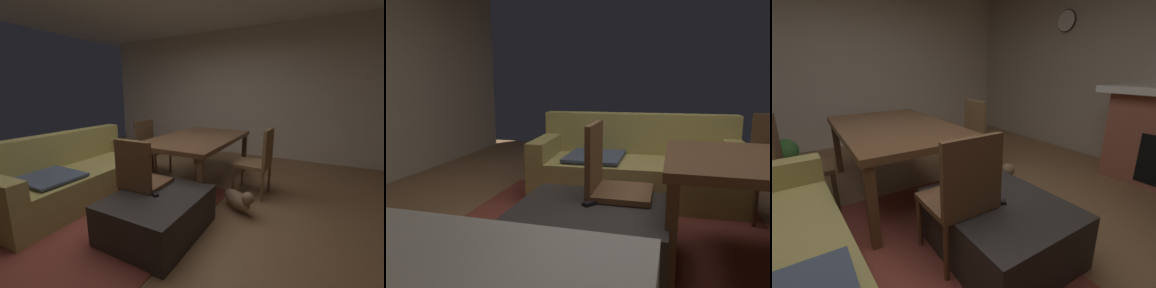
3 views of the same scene
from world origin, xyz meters
The scene contains 12 objects.
floor centered at (0.00, 0.00, 0.00)m, with size 7.69×7.69×0.00m, color olive.
wall_right_window_side centered at (3.20, 0.00, 1.38)m, with size 0.12×6.73×2.77m, color beige.
area_rug centered at (-0.37, 0.25, 0.01)m, with size 2.60×2.00×0.01m, color brown.
couch centered at (-0.23, 1.01, 0.31)m, with size 2.14×1.02×0.86m.
ottoman_coffee_table centered at (-0.37, -0.45, 0.20)m, with size 1.01×0.82×0.40m, color #2D2826.
tv_remote centered at (-0.37, -0.41, 0.42)m, with size 0.05×0.16×0.02m, color black.
dining_table centered at (1.03, -0.18, 0.67)m, with size 1.89×1.10×0.74m.
dining_chair_north centered at (1.03, 0.76, 0.52)m, with size 0.46×0.46×0.93m.
dining_chair_west centered at (-0.31, -0.19, 0.52)m, with size 0.44×0.44×0.93m.
dining_chair_south centered at (1.02, -1.13, 0.52)m, with size 0.46×0.46×0.93m.
potted_plant centered at (2.27, 0.86, 0.26)m, with size 0.29×0.29×0.45m.
small_dog centered at (0.42, -1.04, 0.16)m, with size 0.44×0.48×0.27m.
Camera 1 is at (-2.09, -1.76, 1.38)m, focal length 21.71 mm.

